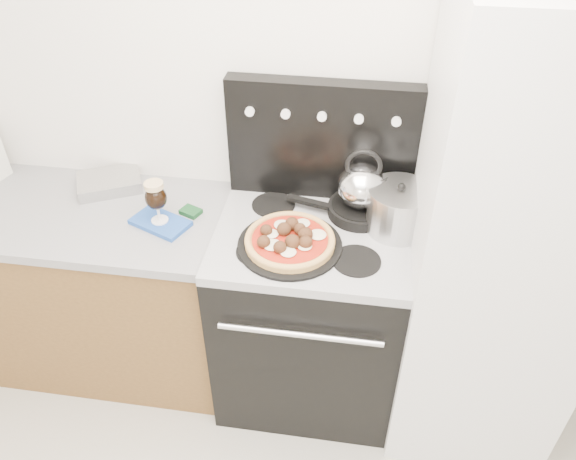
% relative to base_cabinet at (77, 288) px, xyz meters
% --- Properties ---
extents(room_shell, '(3.52, 3.01, 2.52)m').
position_rel_base_cabinet_xyz_m(room_shell, '(1.02, -0.91, 0.82)').
color(room_shell, '#B5B2A6').
rests_on(room_shell, ground).
extents(base_cabinet, '(1.45, 0.60, 0.86)m').
position_rel_base_cabinet_xyz_m(base_cabinet, '(0.00, 0.00, 0.00)').
color(base_cabinet, brown).
rests_on(base_cabinet, ground).
extents(countertop, '(1.48, 0.63, 0.04)m').
position_rel_base_cabinet_xyz_m(countertop, '(0.00, 0.00, 0.45)').
color(countertop, gray).
rests_on(countertop, base_cabinet).
extents(stove_body, '(0.76, 0.65, 0.88)m').
position_rel_base_cabinet_xyz_m(stove_body, '(1.10, -0.02, 0.01)').
color(stove_body, black).
rests_on(stove_body, ground).
extents(cooktop, '(0.76, 0.65, 0.04)m').
position_rel_base_cabinet_xyz_m(cooktop, '(1.10, -0.02, 0.47)').
color(cooktop, '#ADADB2').
rests_on(cooktop, stove_body).
extents(backguard, '(0.76, 0.08, 0.50)m').
position_rel_base_cabinet_xyz_m(backguard, '(1.10, 0.25, 0.74)').
color(backguard, black).
rests_on(backguard, cooktop).
extents(fridge, '(0.64, 0.68, 1.90)m').
position_rel_base_cabinet_xyz_m(fridge, '(1.80, -0.05, 0.52)').
color(fridge, silver).
rests_on(fridge, ground).
extents(foil_sheet, '(0.32, 0.29, 0.05)m').
position_rel_base_cabinet_xyz_m(foil_sheet, '(0.19, 0.18, 0.50)').
color(foil_sheet, silver).
rests_on(foil_sheet, countertop).
extents(oven_mitt, '(0.26, 0.21, 0.02)m').
position_rel_base_cabinet_xyz_m(oven_mitt, '(0.49, -0.05, 0.48)').
color(oven_mitt, '#2351B0').
rests_on(oven_mitt, countertop).
extents(beer_glass, '(0.09, 0.09, 0.19)m').
position_rel_base_cabinet_xyz_m(beer_glass, '(0.49, -0.05, 0.58)').
color(beer_glass, black).
rests_on(beer_glass, oven_mitt).
extents(pizza_pan, '(0.47, 0.47, 0.01)m').
position_rel_base_cabinet_xyz_m(pizza_pan, '(1.03, -0.13, 0.50)').
color(pizza_pan, black).
rests_on(pizza_pan, cooktop).
extents(pizza, '(0.40, 0.40, 0.05)m').
position_rel_base_cabinet_xyz_m(pizza, '(1.03, -0.13, 0.53)').
color(pizza, tan).
rests_on(pizza, pizza_pan).
extents(skillet, '(0.31, 0.31, 0.05)m').
position_rel_base_cabinet_xyz_m(skillet, '(1.28, 0.12, 0.51)').
color(skillet, black).
rests_on(skillet, cooktop).
extents(tea_kettle, '(0.20, 0.20, 0.21)m').
position_rel_base_cabinet_xyz_m(tea_kettle, '(1.28, 0.12, 0.64)').
color(tea_kettle, white).
rests_on(tea_kettle, skillet).
extents(stock_pot, '(0.24, 0.24, 0.17)m').
position_rel_base_cabinet_xyz_m(stock_pot, '(1.43, 0.04, 0.58)').
color(stock_pot, beige).
rests_on(stock_pot, cooktop).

